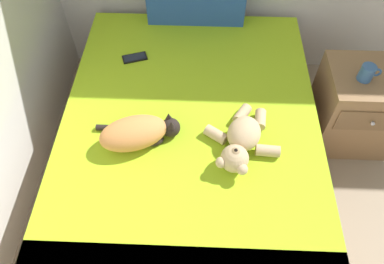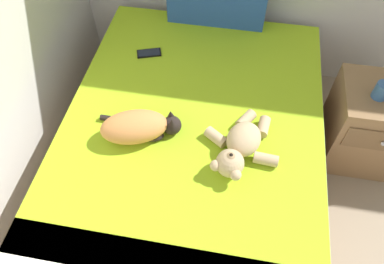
% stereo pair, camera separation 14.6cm
% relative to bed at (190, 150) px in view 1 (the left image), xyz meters
% --- Properties ---
extents(bed, '(1.44, 1.96, 0.52)m').
position_rel_bed_xyz_m(bed, '(0.00, 0.00, 0.00)').
color(bed, olive).
rests_on(bed, ground_plane).
extents(cat, '(0.44, 0.29, 0.15)m').
position_rel_bed_xyz_m(cat, '(-0.26, -0.13, 0.33)').
color(cat, '#D18447').
rests_on(cat, bed).
extents(teddy_bear, '(0.38, 0.46, 0.15)m').
position_rel_bed_xyz_m(teddy_bear, '(0.26, -0.15, 0.32)').
color(teddy_bear, tan).
rests_on(teddy_bear, bed).
extents(cell_phone, '(0.16, 0.12, 0.01)m').
position_rel_bed_xyz_m(cell_phone, '(-0.36, 0.49, 0.27)').
color(cell_phone, black).
rests_on(cell_phone, bed).
extents(nightstand, '(0.47, 0.44, 0.58)m').
position_rel_bed_xyz_m(nightstand, '(1.04, 0.34, 0.03)').
color(nightstand, olive).
rests_on(nightstand, ground_plane).
extents(mug, '(0.12, 0.08, 0.09)m').
position_rel_bed_xyz_m(mug, '(0.97, 0.31, 0.37)').
color(mug, '#33598C').
rests_on(mug, nightstand).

